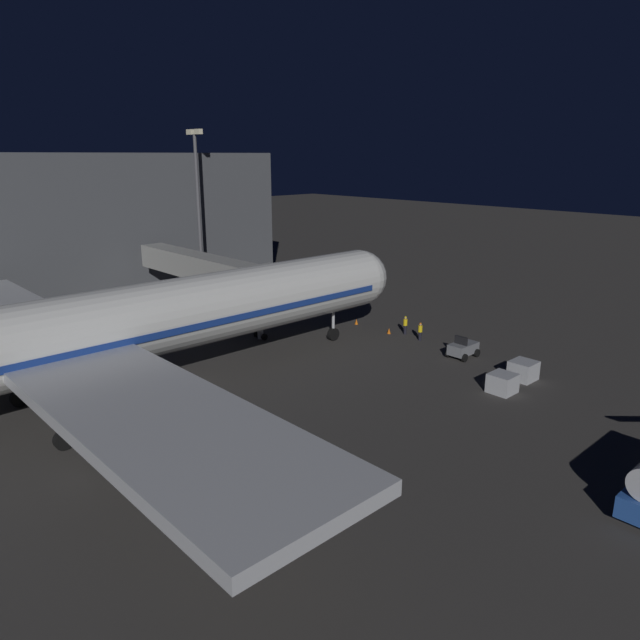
{
  "coord_description": "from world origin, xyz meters",
  "views": [
    {
      "loc": [
        -37.33,
        19.54,
        16.91
      ],
      "look_at": [
        -3.0,
        -12.44,
        3.5
      ],
      "focal_mm": 32.53,
      "sensor_mm": 36.0,
      "label": 1
    }
  ],
  "objects_px": {
    "baggage_container_mid_row": "(523,370)",
    "traffic_cone_nose_starboard": "(356,322)",
    "pushback_tug": "(463,349)",
    "airliner_at_gate": "(33,346)",
    "ground_crew_near_nose_gear": "(405,324)",
    "baggage_container_near_belt": "(502,383)",
    "apron_floodlight_mast": "(198,202)",
    "traffic_cone_nose_port": "(389,331)",
    "ground_crew_by_belt_loader": "(420,331)",
    "jet_bridge": "(214,270)"
  },
  "relations": [
    {
      "from": "jet_bridge",
      "to": "apron_floodlight_mast",
      "type": "bearing_deg",
      "value": -26.4
    },
    {
      "from": "airliner_at_gate",
      "to": "pushback_tug",
      "type": "distance_m",
      "value": 33.34
    },
    {
      "from": "baggage_container_mid_row",
      "to": "airliner_at_gate",
      "type": "bearing_deg",
      "value": 60.27
    },
    {
      "from": "baggage_container_near_belt",
      "to": "traffic_cone_nose_starboard",
      "type": "relative_size",
      "value": 3.29
    },
    {
      "from": "airliner_at_gate",
      "to": "apron_floodlight_mast",
      "type": "xyz_separation_m",
      "value": [
        25.5,
        -27.9,
        5.98
      ]
    },
    {
      "from": "airliner_at_gate",
      "to": "traffic_cone_nose_port",
      "type": "height_order",
      "value": "airliner_at_gate"
    },
    {
      "from": "apron_floodlight_mast",
      "to": "ground_crew_near_nose_gear",
      "type": "height_order",
      "value": "apron_floodlight_mast"
    },
    {
      "from": "traffic_cone_nose_starboard",
      "to": "baggage_container_near_belt",
      "type": "bearing_deg",
      "value": 165.55
    },
    {
      "from": "jet_bridge",
      "to": "baggage_container_mid_row",
      "type": "distance_m",
      "value": 31.37
    },
    {
      "from": "traffic_cone_nose_port",
      "to": "jet_bridge",
      "type": "bearing_deg",
      "value": 34.67
    },
    {
      "from": "airliner_at_gate",
      "to": "jet_bridge",
      "type": "height_order",
      "value": "airliner_at_gate"
    },
    {
      "from": "pushback_tug",
      "to": "baggage_container_near_belt",
      "type": "height_order",
      "value": "pushback_tug"
    },
    {
      "from": "jet_bridge",
      "to": "baggage_container_near_belt",
      "type": "distance_m",
      "value": 30.83
    },
    {
      "from": "ground_crew_near_nose_gear",
      "to": "airliner_at_gate",
      "type": "bearing_deg",
      "value": 84.07
    },
    {
      "from": "baggage_container_near_belt",
      "to": "pushback_tug",
      "type": "bearing_deg",
      "value": -35.04
    },
    {
      "from": "jet_bridge",
      "to": "ground_crew_by_belt_loader",
      "type": "bearing_deg",
      "value": -149.53
    },
    {
      "from": "pushback_tug",
      "to": "ground_crew_near_nose_gear",
      "type": "height_order",
      "value": "pushback_tug"
    },
    {
      "from": "airliner_at_gate",
      "to": "ground_crew_near_nose_gear",
      "type": "relative_size",
      "value": 36.01
    },
    {
      "from": "ground_crew_by_belt_loader",
      "to": "traffic_cone_nose_starboard",
      "type": "bearing_deg",
      "value": 3.52
    },
    {
      "from": "ground_crew_by_belt_loader",
      "to": "airliner_at_gate",
      "type": "bearing_deg",
      "value": 80.11
    },
    {
      "from": "apron_floodlight_mast",
      "to": "baggage_container_near_belt",
      "type": "distance_m",
      "value": 44.26
    },
    {
      "from": "airliner_at_gate",
      "to": "baggage_container_near_belt",
      "type": "height_order",
      "value": "airliner_at_gate"
    },
    {
      "from": "airliner_at_gate",
      "to": "ground_crew_by_belt_loader",
      "type": "height_order",
      "value": "airliner_at_gate"
    },
    {
      "from": "ground_crew_near_nose_gear",
      "to": "traffic_cone_nose_port",
      "type": "height_order",
      "value": "ground_crew_near_nose_gear"
    },
    {
      "from": "apron_floodlight_mast",
      "to": "baggage_container_near_belt",
      "type": "height_order",
      "value": "apron_floodlight_mast"
    },
    {
      "from": "baggage_container_near_belt",
      "to": "ground_crew_by_belt_loader",
      "type": "distance_m",
      "value": 13.06
    },
    {
      "from": "pushback_tug",
      "to": "traffic_cone_nose_port",
      "type": "bearing_deg",
      "value": -3.77
    },
    {
      "from": "apron_floodlight_mast",
      "to": "traffic_cone_nose_port",
      "type": "xyz_separation_m",
      "value": [
        -27.7,
        -3.8,
        -11.1
      ]
    },
    {
      "from": "jet_bridge",
      "to": "pushback_tug",
      "type": "height_order",
      "value": "jet_bridge"
    },
    {
      "from": "baggage_container_near_belt",
      "to": "ground_crew_near_nose_gear",
      "type": "relative_size",
      "value": 0.99
    },
    {
      "from": "pushback_tug",
      "to": "baggage_container_mid_row",
      "type": "xyz_separation_m",
      "value": [
        -6.15,
        1.0,
        -0.04
      ]
    },
    {
      "from": "jet_bridge",
      "to": "ground_crew_by_belt_loader",
      "type": "distance_m",
      "value": 21.59
    },
    {
      "from": "ground_crew_near_nose_gear",
      "to": "baggage_container_mid_row",
      "type": "bearing_deg",
      "value": 169.39
    },
    {
      "from": "baggage_container_mid_row",
      "to": "traffic_cone_nose_starboard",
      "type": "height_order",
      "value": "baggage_container_mid_row"
    },
    {
      "from": "apron_floodlight_mast",
      "to": "baggage_container_near_belt",
      "type": "bearing_deg",
      "value": 178.32
    },
    {
      "from": "jet_bridge",
      "to": "ground_crew_near_nose_gear",
      "type": "distance_m",
      "value": 20.04
    },
    {
      "from": "traffic_cone_nose_starboard",
      "to": "jet_bridge",
      "type": "bearing_deg",
      "value": 44.57
    },
    {
      "from": "baggage_container_mid_row",
      "to": "traffic_cone_nose_starboard",
      "type": "bearing_deg",
      "value": -4.67
    },
    {
      "from": "apron_floodlight_mast",
      "to": "ground_crew_by_belt_loader",
      "type": "distance_m",
      "value": 33.09
    },
    {
      "from": "apron_floodlight_mast",
      "to": "traffic_cone_nose_starboard",
      "type": "height_order",
      "value": "apron_floodlight_mast"
    },
    {
      "from": "ground_crew_near_nose_gear",
      "to": "apron_floodlight_mast",
      "type": "bearing_deg",
      "value": 9.43
    },
    {
      "from": "traffic_cone_nose_port",
      "to": "traffic_cone_nose_starboard",
      "type": "distance_m",
      "value": 4.4
    },
    {
      "from": "airliner_at_gate",
      "to": "baggage_container_near_belt",
      "type": "xyz_separation_m",
      "value": [
        -17.43,
        -26.64,
        -4.68
      ]
    },
    {
      "from": "baggage_container_mid_row",
      "to": "jet_bridge",
      "type": "bearing_deg",
      "value": 16.17
    },
    {
      "from": "baggage_container_near_belt",
      "to": "baggage_container_mid_row",
      "type": "xyz_separation_m",
      "value": [
        0.23,
        -3.48,
        0.03
      ]
    },
    {
      "from": "jet_bridge",
      "to": "ground_crew_by_belt_loader",
      "type": "xyz_separation_m",
      "value": [
        -18.18,
        -10.7,
        -4.58
      ]
    },
    {
      "from": "apron_floodlight_mast",
      "to": "airliner_at_gate",
      "type": "bearing_deg",
      "value": 132.43
    },
    {
      "from": "apron_floodlight_mast",
      "to": "ground_crew_near_nose_gear",
      "type": "bearing_deg",
      "value": -170.57
    },
    {
      "from": "pushback_tug",
      "to": "baggage_container_mid_row",
      "type": "height_order",
      "value": "pushback_tug"
    },
    {
      "from": "airliner_at_gate",
      "to": "traffic_cone_nose_port",
      "type": "distance_m",
      "value": 32.19
    }
  ]
}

